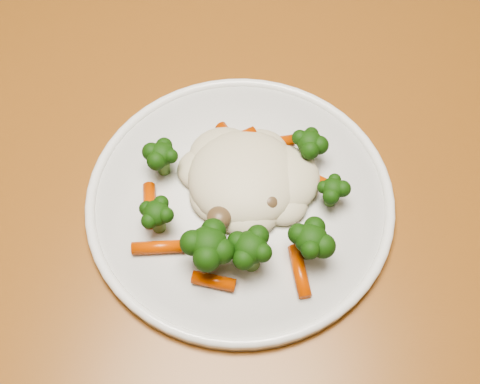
{
  "coord_description": "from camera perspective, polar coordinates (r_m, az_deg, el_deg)",
  "views": [
    {
      "loc": [
        0.1,
        -0.12,
        1.26
      ],
      "look_at": [
        0.01,
        0.16,
        0.77
      ],
      "focal_mm": 45.0,
      "sensor_mm": 36.0,
      "label": 1
    }
  ],
  "objects": [
    {
      "name": "dining_table",
      "position": [
        0.68,
        0.31,
        -6.69
      ],
      "size": [
        1.33,
        1.1,
        0.75
      ],
      "rotation": [
        0.0,
        0.0,
        0.33
      ],
      "color": "#935722",
      "rests_on": "ground"
    },
    {
      "name": "plate",
      "position": [
        0.59,
        0.0,
        -0.72
      ],
      "size": [
        0.3,
        0.3,
        0.01
      ],
      "primitive_type": "cylinder",
      "color": "white",
      "rests_on": "dining_table"
    },
    {
      "name": "meal",
      "position": [
        0.56,
        0.37,
        -0.01
      ],
      "size": [
        0.2,
        0.19,
        0.05
      ],
      "color": "beige",
      "rests_on": "plate"
    }
  ]
}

